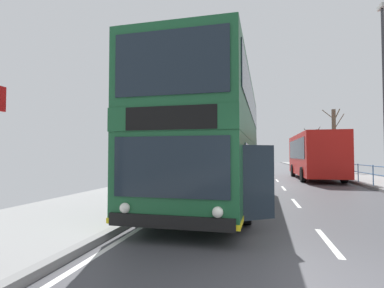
# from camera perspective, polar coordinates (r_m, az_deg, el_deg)

# --- Properties ---
(double_decker_bus_main) EXTENTS (3.24, 10.94, 4.30)m
(double_decker_bus_main) POSITION_cam_1_polar(r_m,az_deg,el_deg) (10.73, 4.69, 0.93)
(double_decker_bus_main) COLOR #19512D
(double_decker_bus_main) RESTS_ON ground
(background_bus_far_lane) EXTENTS (2.66, 9.04, 3.13)m
(background_bus_far_lane) POSITION_cam_1_polar(r_m,az_deg,el_deg) (22.72, 22.41, -1.94)
(background_bus_far_lane) COLOR red
(background_bus_far_lane) RESTS_ON ground
(street_lamp_far_side) EXTENTS (0.28, 0.60, 8.99)m
(street_lamp_far_side) POSITION_cam_1_polar(r_m,az_deg,el_deg) (17.62, 32.88, 9.93)
(street_lamp_far_side) COLOR #38383D
(street_lamp_far_side) RESTS_ON ground
(bare_tree_far_00) EXTENTS (2.36, 1.76, 5.00)m
(bare_tree_far_00) POSITION_cam_1_polar(r_m,az_deg,el_deg) (38.85, 22.42, -0.67)
(bare_tree_far_00) COLOR #423328
(bare_tree_far_00) RESTS_ON ground
(bare_tree_far_01) EXTENTS (1.75, 1.70, 6.13)m
(bare_tree_far_01) POSITION_cam_1_polar(r_m,az_deg,el_deg) (31.71, 25.56, 0.94)
(bare_tree_far_01) COLOR brown
(bare_tree_far_01) RESTS_ON ground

